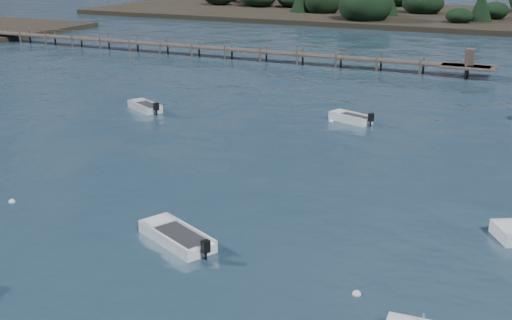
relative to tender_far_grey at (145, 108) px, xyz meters
The scene contains 8 objects.
ground 39.54m from the tender_far_grey, 65.46° to the left, with size 400.00×400.00×0.00m, color #182C39.
tender_far_grey is the anchor object (origin of this frame).
dinghy_mid_grey 23.51m from the tender_far_grey, 52.29° to the right, with size 4.14×2.96×1.05m.
tender_far_white 15.56m from the tender_far_grey, 12.50° to the left, with size 3.47×2.21×1.17m.
buoy_b 29.83m from the tender_far_grey, 40.99° to the right, with size 0.32×0.32×0.32m, color silver.
buoy_c 18.85m from the tender_far_grey, 75.39° to the right, with size 0.32×0.32×0.32m, color silver.
buoy_e 14.21m from the tender_far_grey, 11.46° to the left, with size 0.32×0.32×0.32m, color silver.
jetty 24.56m from the tender_far_grey, 102.52° to the left, with size 64.50×3.20×3.40m.
Camera 1 is at (11.43, -15.38, 11.81)m, focal length 45.00 mm.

